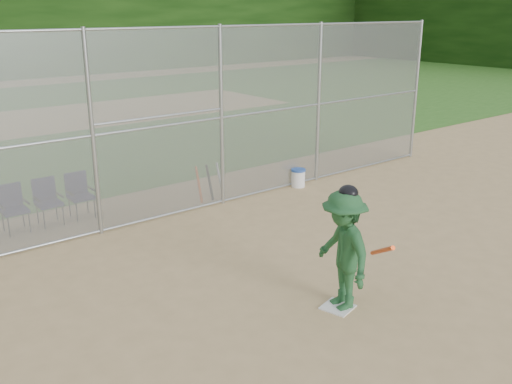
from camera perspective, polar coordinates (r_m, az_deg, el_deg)
ground at (r=9.22m, az=9.86°, el=-10.31°), size 100.00×100.00×0.00m
grass_strip at (r=24.49m, az=-23.31°, el=6.32°), size 100.00×100.00×0.00m
dirt_patch_far at (r=24.49m, az=-23.31°, el=6.33°), size 24.00×24.00×0.00m
backstop_fence at (r=12.22m, az=-7.36°, el=7.17°), size 16.09×0.09×4.00m
home_plate at (r=8.87m, az=8.16°, el=-11.32°), size 0.53×0.53×0.02m
batter_at_plate at (r=8.51m, az=8.70°, el=-5.74°), size 1.12×1.42×1.93m
water_cooler at (r=14.44m, az=4.24°, el=1.44°), size 0.36×0.36×0.46m
spare_bats at (r=13.44m, az=-4.66°, el=0.98°), size 0.66×0.33×0.84m
chair_4 at (r=12.38m, az=-23.00°, el=-1.62°), size 0.54×0.52×0.96m
chair_5 at (r=12.56m, az=-20.00°, el=-0.99°), size 0.54×0.52×0.96m
chair_6 at (r=12.77m, az=-17.10°, el=-0.38°), size 0.54×0.52×0.96m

